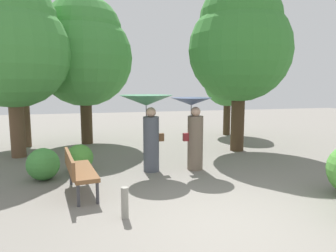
% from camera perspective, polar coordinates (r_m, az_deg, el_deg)
% --- Properties ---
extents(ground_plane, '(40.00, 40.00, 0.00)m').
position_cam_1_polar(ground_plane, '(5.10, 10.90, -17.68)').
color(ground_plane, slate).
extents(person_left, '(1.31, 1.31, 1.93)m').
position_cam_1_polar(person_left, '(7.53, -3.79, 2.07)').
color(person_left, '#474C56').
rests_on(person_left, ground).
extents(person_right, '(1.03, 1.03, 1.85)m').
position_cam_1_polar(person_right, '(7.74, 4.79, 0.55)').
color(person_right, '#6B5B4C').
rests_on(person_right, ground).
extents(park_bench, '(0.72, 1.56, 0.83)m').
position_cam_1_polar(park_bench, '(6.36, -16.53, -7.76)').
color(park_bench, '#38383D').
rests_on(park_bench, ground).
extents(tree_near_left, '(3.29, 3.29, 5.29)m').
position_cam_1_polar(tree_near_left, '(10.17, -27.31, 13.85)').
color(tree_near_left, brown).
rests_on(tree_near_left, ground).
extents(tree_near_right, '(3.28, 3.28, 5.46)m').
position_cam_1_polar(tree_near_right, '(10.30, 13.37, 15.20)').
color(tree_near_right, '#42301E').
rests_on(tree_near_right, ground).
extents(tree_mid_left, '(2.30, 2.30, 4.22)m').
position_cam_1_polar(tree_mid_left, '(11.70, -25.79, 10.11)').
color(tree_mid_left, brown).
rests_on(tree_mid_left, ground).
extents(tree_mid_right, '(2.03, 2.03, 3.68)m').
position_cam_1_polar(tree_mid_right, '(13.41, 11.16, 8.78)').
color(tree_mid_right, '#42301E').
rests_on(tree_mid_right, ground).
extents(tree_far_back, '(3.47, 3.47, 5.35)m').
position_cam_1_polar(tree_far_back, '(11.65, -15.50, 13.50)').
color(tree_far_back, '#42301E').
rests_on(tree_far_back, ground).
extents(bush_path_left, '(0.68, 0.68, 0.68)m').
position_cam_1_polar(bush_path_left, '(8.05, -16.25, -5.75)').
color(bush_path_left, '#4C9338').
rests_on(bush_path_left, ground).
extents(bush_behind_bench, '(0.74, 0.74, 0.74)m').
position_cam_1_polar(bush_behind_bench, '(7.58, -22.40, -6.63)').
color(bush_behind_bench, '#428C3D').
rests_on(bush_behind_bench, ground).
extents(path_marker_post, '(0.12, 0.12, 0.53)m').
position_cam_1_polar(path_marker_post, '(5.16, -8.11, -14.09)').
color(path_marker_post, gray).
rests_on(path_marker_post, ground).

